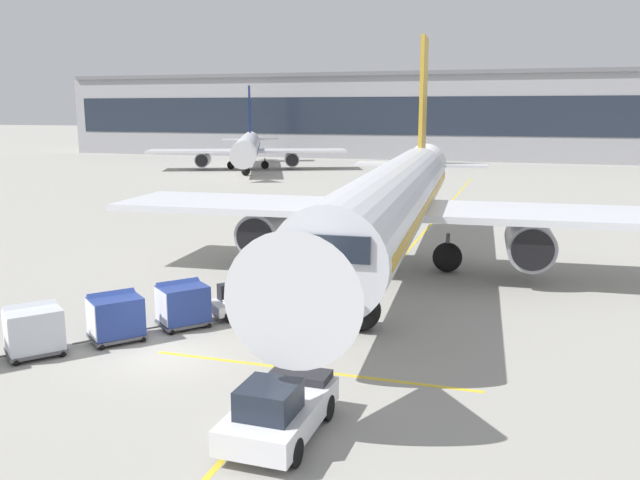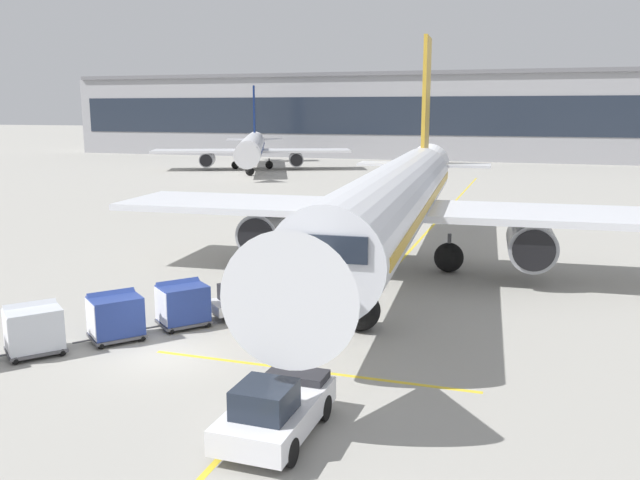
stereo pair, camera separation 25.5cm
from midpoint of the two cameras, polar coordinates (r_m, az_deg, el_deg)
name	(u,v)px [view 2 (the right image)]	position (r m, az deg, el deg)	size (l,w,h in m)	color
ground_plane	(162,355)	(25.72, -13.13, -9.62)	(600.00, 600.00, 0.00)	#9E9B93
parked_airplane	(396,201)	(36.77, 6.71, 3.34)	(31.97, 42.00, 14.43)	silver
belt_loader	(253,294)	(29.90, -5.50, -4.64)	(4.48, 4.73, 3.10)	silver
baggage_cart_lead	(182,303)	(28.51, -11.49, -5.35)	(2.51, 2.61, 1.91)	#515156
baggage_cart_second	(115,316)	(27.49, -16.93, -6.25)	(2.51, 2.61, 1.91)	#515156
baggage_cart_third	(34,329)	(26.96, -23.14, -7.02)	(2.51, 2.61, 1.91)	#515156
pushback_tug	(275,409)	(19.00, -3.47, -14.34)	(2.19, 4.44, 1.83)	silver
ground_crew_by_loader	(259,305)	(27.85, -5.01, -5.57)	(0.34, 0.55, 1.74)	#333847
ground_crew_by_carts	(248,296)	(29.16, -5.95, -4.82)	(0.45, 0.43, 1.74)	#514C42
safety_cone_engine_keepout	(270,265)	(37.63, -4.16, -2.16)	(0.63, 0.63, 0.71)	black
apron_guidance_line_lead_in	(388,275)	(36.89, 6.03, -3.00)	(0.20, 110.00, 0.01)	yellow
apron_guidance_line_stop_bar	(308,371)	(23.68, -0.76, -11.16)	(12.00, 0.20, 0.01)	yellow
terminal_building	(421,116)	(130.03, 8.70, 10.50)	(138.90, 19.85, 15.62)	#939399
distant_airplane	(252,148)	(101.80, -5.81, 7.88)	(29.77, 37.13, 12.96)	white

